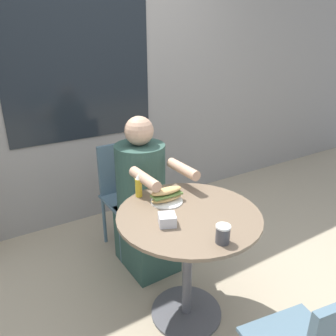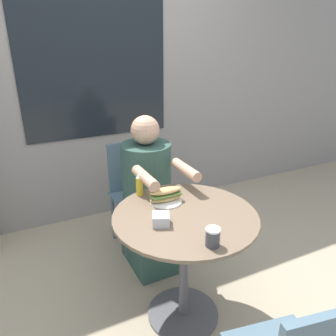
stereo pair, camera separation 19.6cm
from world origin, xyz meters
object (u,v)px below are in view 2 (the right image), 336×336
Objects in this scene: drink_cup at (213,237)px; condiment_bottle at (139,184)px; sandwich_on_plate at (166,196)px; diner_chair at (133,184)px; seated_diner at (149,204)px; cafe_table at (185,243)px.

drink_cup is 0.62× the size of condiment_bottle.
drink_cup reaches higher than sandwich_on_plate.
sandwich_on_plate is at bearing 91.36° from drink_cup.
sandwich_on_plate is 0.50m from drink_cup.
diner_chair reaches higher than sandwich_on_plate.
sandwich_on_plate is at bearing -55.21° from condiment_bottle.
condiment_bottle is at bearing 73.59° from diner_chair.
cafe_table is at bearing 86.31° from seated_diner.
drink_cup is at bearing -79.60° from condiment_bottle.
cafe_table is at bearing 87.36° from diner_chair.
diner_chair is at bearing 87.92° from drink_cup.
drink_cup is at bearing 85.65° from seated_diner.
drink_cup is (0.01, -0.50, 0.01)m from sandwich_on_plate.
sandwich_on_plate is 0.19m from condiment_bottle.
cafe_table is at bearing 85.70° from drink_cup.
seated_diner is at bearing 81.81° from sandwich_on_plate.
drink_cup is 0.67m from condiment_bottle.
condiment_bottle is (-0.17, -0.62, 0.29)m from diner_chair.
condiment_bottle is at bearing 100.40° from drink_cup.
seated_diner is at bearing 87.61° from cafe_table.
seated_diner reaches higher than sandwich_on_plate.
seated_diner is (0.03, 0.61, -0.05)m from cafe_table.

